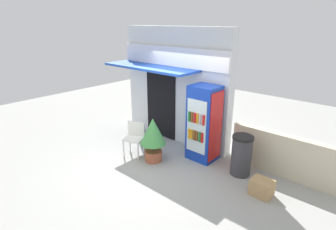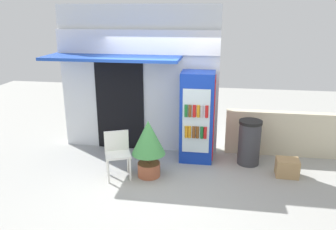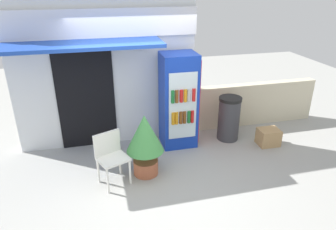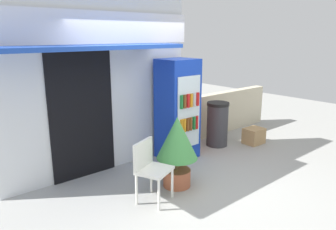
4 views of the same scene
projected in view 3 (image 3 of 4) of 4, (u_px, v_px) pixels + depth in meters
name	position (u px, v px, depth m)	size (l,w,h in m)	color
ground	(154.00, 174.00, 5.33)	(16.00, 16.00, 0.00)	#A3A39E
storefront_building	(104.00, 64.00, 5.83)	(3.52, 1.16, 3.14)	silver
drink_cooler	(179.00, 101.00, 5.98)	(0.69, 0.64, 1.86)	#1438B2
plastic_chair	(111.00, 154.00, 4.97)	(0.57, 0.54, 0.86)	white
potted_plant_near_shop	(145.00, 139.00, 5.10)	(0.63, 0.63, 1.10)	#AD5B3D
trash_bin	(229.00, 118.00, 6.35)	(0.46, 0.46, 0.92)	#38383D
stone_boundary_wall	(256.00, 103.00, 7.06)	(2.79, 0.21, 0.96)	beige
cardboard_box	(268.00, 137.00, 6.23)	(0.41, 0.33, 0.34)	tan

